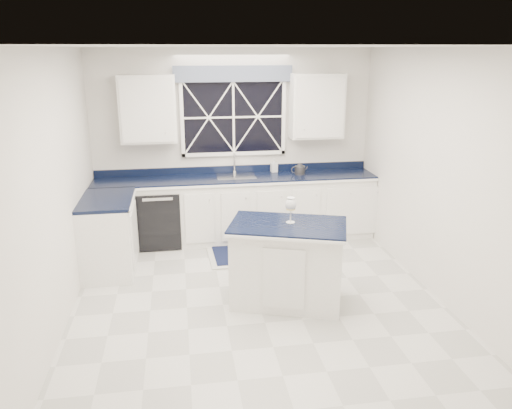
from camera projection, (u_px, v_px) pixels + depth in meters
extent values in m
plane|color=beige|center=(258.00, 302.00, 5.51)|extent=(4.50, 4.50, 0.00)
cube|color=beige|center=(234.00, 145.00, 7.23)|extent=(4.00, 0.10, 2.70)
cube|color=white|center=(237.00, 210.00, 7.22)|extent=(3.98, 0.60, 0.90)
cube|color=white|center=(109.00, 236.00, 6.21)|extent=(0.60, 1.00, 0.90)
cube|color=black|center=(236.00, 178.00, 7.08)|extent=(3.98, 0.64, 0.04)
cube|color=black|center=(160.00, 216.00, 7.06)|extent=(0.60, 0.58, 0.82)
cube|color=black|center=(233.00, 117.00, 7.08)|extent=(1.40, 0.02, 1.00)
cube|color=slate|center=(233.00, 74.00, 6.85)|extent=(1.65, 0.04, 0.22)
cube|color=white|center=(148.00, 109.00, 6.73)|extent=(0.75, 0.34, 0.90)
cube|color=white|center=(317.00, 106.00, 7.08)|extent=(0.75, 0.34, 0.90)
cylinder|color=#BBBBBD|center=(235.00, 172.00, 7.27)|extent=(0.05, 0.05, 0.04)
cylinder|color=#BBBBBD|center=(234.00, 163.00, 7.23)|extent=(0.02, 0.02, 0.28)
cylinder|color=#BBBBBD|center=(235.00, 155.00, 7.11)|extent=(0.02, 0.18, 0.02)
cube|color=white|center=(287.00, 265.00, 5.41)|extent=(1.31, 1.01, 0.87)
cube|color=black|center=(288.00, 226.00, 5.28)|extent=(1.39, 1.08, 0.04)
cube|color=#B1B1AC|center=(258.00, 253.00, 6.82)|extent=(1.39, 0.88, 0.01)
cube|color=black|center=(258.00, 252.00, 6.81)|extent=(1.24, 0.73, 0.01)
cylinder|color=#323234|center=(300.00, 170.00, 7.20)|extent=(0.15, 0.15, 0.12)
cone|color=#323234|center=(300.00, 164.00, 7.17)|extent=(0.13, 0.13, 0.05)
torus|color=#323234|center=(295.00, 170.00, 7.19)|extent=(0.10, 0.02, 0.10)
cylinder|color=#323234|center=(306.00, 169.00, 7.20)|extent=(0.06, 0.02, 0.08)
cylinder|color=silver|center=(290.00, 222.00, 5.31)|extent=(0.09, 0.09, 0.01)
cylinder|color=silver|center=(291.00, 215.00, 5.29)|extent=(0.01, 0.01, 0.15)
ellipsoid|color=silver|center=(291.00, 204.00, 5.25)|extent=(0.12, 0.12, 0.15)
cylinder|color=#DFC976|center=(291.00, 207.00, 5.26)|extent=(0.10, 0.10, 0.06)
imported|color=silver|center=(274.00, 165.00, 7.33)|extent=(0.10, 0.10, 0.20)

